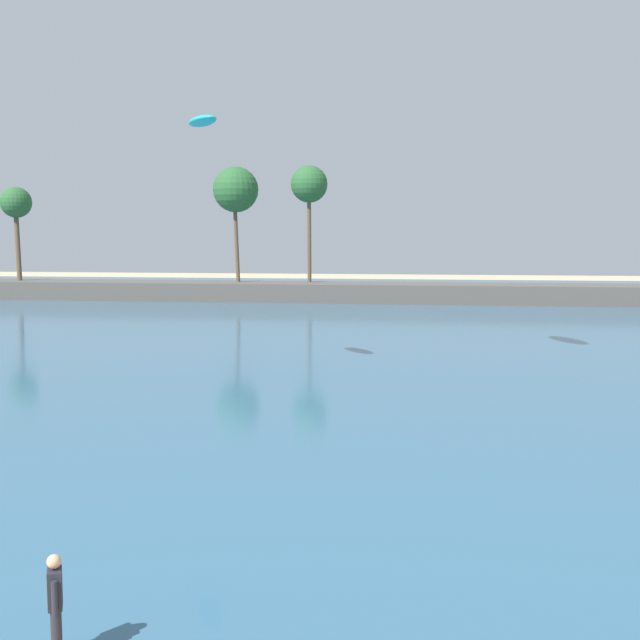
# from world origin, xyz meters

# --- Properties ---
(sea) EXTENTS (220.00, 104.56, 0.06)m
(sea) POSITION_xyz_m (0.00, 62.01, 0.03)
(sea) COLOR #33607F
(sea) RESTS_ON ground
(palm_headland) EXTENTS (103.50, 6.00, 12.96)m
(palm_headland) POSITION_xyz_m (-0.66, 74.35, 2.37)
(palm_headland) COLOR #514C47
(palm_headland) RESTS_ON ground
(person_at_waterline) EXTENTS (0.32, 0.51, 1.67)m
(person_at_waterline) POSITION_xyz_m (-4.14, 9.36, 0.89)
(person_at_waterline) COLOR #23232D
(person_at_waterline) RESTS_ON ground
(kite_aloft_drifting_left) EXTENTS (2.34, 2.88, 0.42)m
(kite_aloft_drifting_left) POSITION_xyz_m (-8.82, 33.28, 11.23)
(kite_aloft_drifting_left) COLOR #1EADB2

